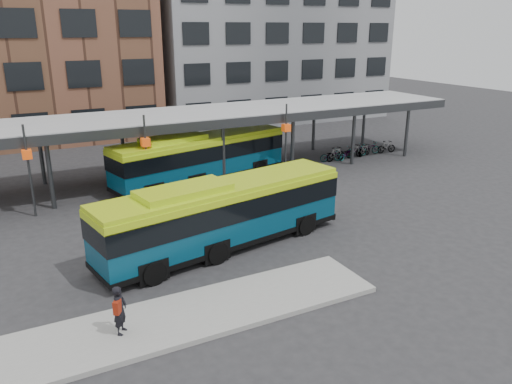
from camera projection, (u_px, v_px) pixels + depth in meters
name	position (u px, v px, depth m)	size (l,w,h in m)	color
ground	(280.00, 253.00, 21.60)	(120.00, 120.00, 0.00)	#28282B
boarding_island	(182.00, 318.00, 16.64)	(14.00, 3.00, 0.18)	gray
canopy	(177.00, 118.00, 31.19)	(40.00, 6.53, 4.80)	#999B9E
building_grey	(261.00, 20.00, 52.42)	(24.00, 14.00, 20.00)	slate
bus_front	(223.00, 212.00, 21.66)	(11.81, 4.51, 3.18)	#073C55
bus_rear	(200.00, 156.00, 31.06)	(11.85, 5.01, 3.20)	#073C55
pedestrian	(120.00, 310.00, 15.42)	(0.65, 0.70, 1.61)	black
bike_rack	(355.00, 151.00, 37.36)	(7.04, 1.69, 1.04)	slate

